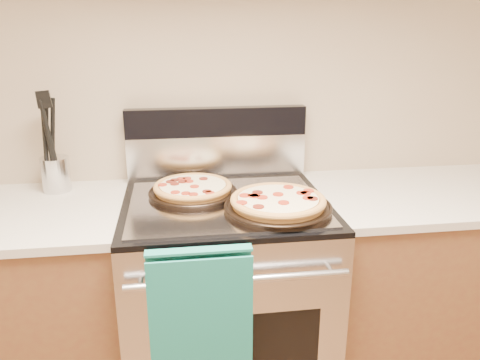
{
  "coord_description": "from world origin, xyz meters",
  "views": [
    {
      "loc": [
        -0.17,
        0.02,
        1.54
      ],
      "look_at": [
        0.04,
        1.55,
        1.03
      ],
      "focal_mm": 35.0,
      "sensor_mm": 36.0,
      "label": 1
    }
  ],
  "objects": [
    {
      "name": "wall_back",
      "position": [
        0.0,
        2.0,
        1.35
      ],
      "size": [
        4.0,
        0.0,
        4.0
      ],
      "primitive_type": "plane",
      "rotation": [
        1.57,
        0.0,
        0.0
      ],
      "color": "tan",
      "rests_on": "ground"
    },
    {
      "name": "range_body",
      "position": [
        0.0,
        1.65,
        0.45
      ],
      "size": [
        0.76,
        0.68,
        0.9
      ],
      "primitive_type": "cube",
      "color": "#B7B7BC",
      "rests_on": "ground"
    },
    {
      "name": "cooktop",
      "position": [
        0.0,
        1.65,
        0.91
      ],
      "size": [
        0.76,
        0.68,
        0.02
      ],
      "primitive_type": "cube",
      "color": "black",
      "rests_on": "range_body"
    },
    {
      "name": "backsplash_lower",
      "position": [
        0.0,
        1.96,
        1.01
      ],
      "size": [
        0.76,
        0.06,
        0.18
      ],
      "primitive_type": "cube",
      "color": "silver",
      "rests_on": "cooktop"
    },
    {
      "name": "backsplash_upper",
      "position": [
        0.0,
        1.96,
        1.16
      ],
      "size": [
        0.76,
        0.06,
        0.12
      ],
      "primitive_type": "cube",
      "color": "black",
      "rests_on": "backsplash_lower"
    },
    {
      "name": "oven_handle",
      "position": [
        0.0,
        1.27,
        0.8
      ],
      "size": [
        0.7,
        0.03,
        0.03
      ],
      "primitive_type": "cylinder",
      "rotation": [
        0.0,
        1.57,
        0.0
      ],
      "color": "silver",
      "rests_on": "range_body"
    },
    {
      "name": "dish_towel",
      "position": [
        -0.12,
        1.27,
        0.7
      ],
      "size": [
        0.32,
        0.05,
        0.42
      ],
      "primitive_type": null,
      "color": "#187869",
      "rests_on": "oven_handle"
    },
    {
      "name": "foil_sheet",
      "position": [
        0.0,
        1.62,
        0.92
      ],
      "size": [
        0.7,
        0.55,
        0.01
      ],
      "primitive_type": "cube",
      "color": "gray",
      "rests_on": "cooktop"
    },
    {
      "name": "cabinet_left",
      "position": [
        -0.88,
        1.68,
        0.44
      ],
      "size": [
        1.0,
        0.62,
        0.88
      ],
      "primitive_type": "cube",
      "color": "brown",
      "rests_on": "ground"
    },
    {
      "name": "cabinet_right",
      "position": [
        0.88,
        1.68,
        0.44
      ],
      "size": [
        1.0,
        0.62,
        0.88
      ],
      "primitive_type": "cube",
      "color": "brown",
      "rests_on": "ground"
    },
    {
      "name": "countertop_right",
      "position": [
        0.88,
        1.68,
        0.9
      ],
      "size": [
        1.02,
        0.64,
        0.03
      ],
      "primitive_type": "cube",
      "color": "beige",
      "rests_on": "cabinet_right"
    },
    {
      "name": "pepperoni_pizza_back",
      "position": [
        -0.12,
        1.72,
        0.95
      ],
      "size": [
        0.37,
        0.37,
        0.04
      ],
      "primitive_type": null,
      "rotation": [
        0.0,
        0.0,
        -0.11
      ],
      "color": "#A66E32",
      "rests_on": "foil_sheet"
    },
    {
      "name": "pepperoni_pizza_front",
      "position": [
        0.17,
        1.52,
        0.95
      ],
      "size": [
        0.46,
        0.46,
        0.05
      ],
      "primitive_type": null,
      "rotation": [
        0.0,
        0.0,
        -0.27
      ],
      "color": "#A66E32",
      "rests_on": "foil_sheet"
    },
    {
      "name": "utensil_crock",
      "position": [
        -0.66,
        1.89,
        0.98
      ],
      "size": [
        0.13,
        0.13,
        0.14
      ],
      "primitive_type": "cylinder",
      "rotation": [
        0.0,
        0.0,
        0.21
      ],
      "color": "silver",
      "rests_on": "countertop_left"
    }
  ]
}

